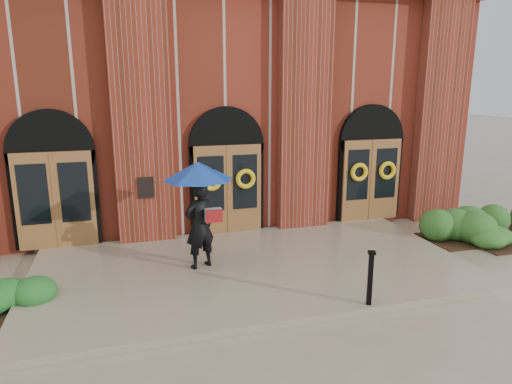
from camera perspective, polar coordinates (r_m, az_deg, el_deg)
name	(u,v)px	position (r m, az deg, el deg)	size (l,w,h in m)	color
ground	(255,273)	(10.77, -0.17, -10.14)	(90.00, 90.00, 0.00)	gray
landing	(253,268)	(10.87, -0.39, -9.47)	(10.00, 5.30, 0.15)	gray
church_building	(193,104)	(18.49, -7.83, 10.84)	(16.20, 12.53, 7.00)	maroon
man_with_umbrella	(199,194)	(10.28, -7.17, -0.31)	(2.03, 2.03, 2.47)	black
metal_post	(370,277)	(9.09, 14.09, -10.26)	(0.19, 0.19, 1.08)	black
hedge_wall_right	(486,223)	(14.60, 26.83, -3.47)	(3.29, 1.31, 0.84)	#28571E
hedge_front_left	(6,299)	(10.22, -28.76, -11.61)	(1.52, 1.30, 0.54)	#1E581F
hedge_front_right	(501,236)	(14.17, 28.33, -4.91)	(1.36, 1.16, 0.48)	#2A5D21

